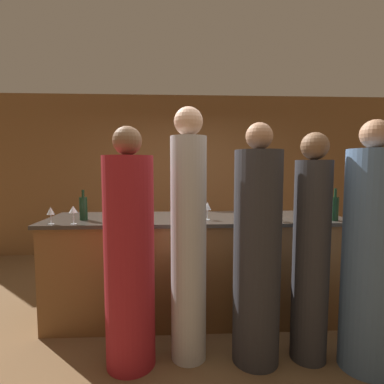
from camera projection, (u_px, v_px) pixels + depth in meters
The scene contains 20 objects.
ground_plane at pixel (196, 315), 3.16m from camera, with size 14.00×14.00×0.00m, color brown.
back_wall at pixel (188, 176), 5.33m from camera, with size 8.00×0.06×2.80m.
bar_counter at pixel (196, 267), 3.11m from camera, with size 3.00×0.79×1.05m.
bartender at pixel (185, 219), 3.93m from camera, with size 0.34×0.34×1.87m.
guest_0 at pixel (311, 254), 2.38m from camera, with size 0.28×0.28×1.83m.
guest_1 at pixel (257, 254), 2.36m from camera, with size 0.37×0.37×1.90m.
guest_2 at pixel (189, 241), 2.39m from camera, with size 0.28×0.28×2.03m.
guest_3 at pixel (369, 257), 2.27m from camera, with size 0.38×0.38×1.91m.
guest_4 at pixel (129, 258), 2.31m from camera, with size 0.38×0.38×1.87m.
wine_bottle_0 at pixel (83, 208), 2.90m from camera, with size 0.08×0.08×0.29m.
wine_bottle_1 at pixel (318, 210), 2.78m from camera, with size 0.08×0.08×0.30m.
wine_bottle_2 at pixel (335, 208), 2.86m from camera, with size 0.07×0.07×0.31m.
wine_glass_0 at pixel (268, 207), 2.95m from camera, with size 0.08×0.08×0.16m.
wine_glass_1 at pixel (132, 210), 2.84m from camera, with size 0.07×0.07×0.14m.
wine_glass_2 at pixel (208, 207), 2.91m from camera, with size 0.07×0.07×0.17m.
wine_glass_3 at pixel (276, 208), 2.83m from camera, with size 0.08×0.08×0.17m.
wine_glass_4 at pixel (51, 211), 2.68m from camera, with size 0.07×0.07×0.16m.
wine_glass_5 at pixel (305, 207), 2.92m from camera, with size 0.06×0.06×0.17m.
wine_glass_6 at pixel (73, 210), 2.68m from camera, with size 0.08×0.08×0.17m.
wine_glass_7 at pixel (259, 208), 3.01m from camera, with size 0.08×0.08×0.14m.
Camera 1 is at (-0.19, -3.03, 1.57)m, focal length 28.00 mm.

